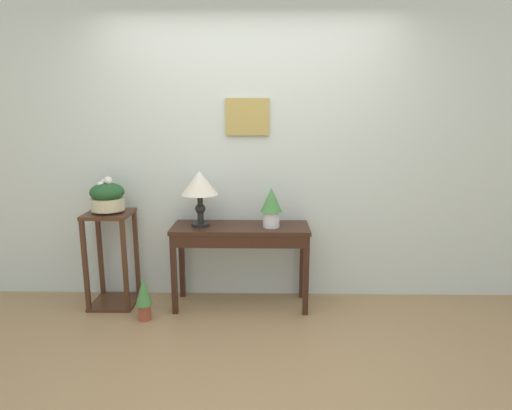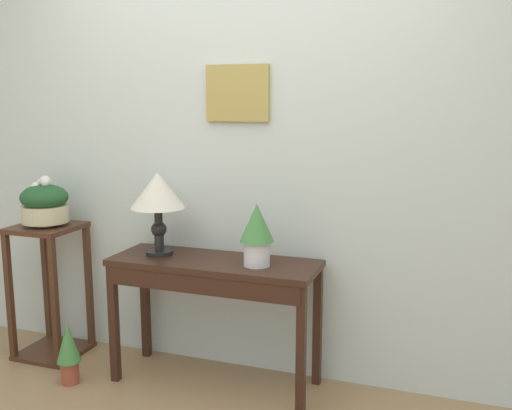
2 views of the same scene
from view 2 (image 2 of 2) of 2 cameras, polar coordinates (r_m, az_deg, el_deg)
The scene contains 7 objects.
back_wall_with_art at distance 3.33m, azimuth -1.13°, elevation 7.05°, with size 9.00×0.13×2.80m.
console_table at distance 3.20m, azimuth -4.30°, elevation -7.34°, with size 1.16×0.41×0.72m.
table_lamp at distance 3.27m, azimuth -9.67°, elevation 1.01°, with size 0.31×0.31×0.47m.
potted_plant_on_console at distance 3.03m, azimuth 0.08°, elevation -2.62°, with size 0.18×0.18×0.33m.
pedestal_stand_left at distance 3.86m, azimuth -19.64°, elevation -7.97°, with size 0.38×0.38×0.84m.
planter_bowl_wide at distance 3.73m, azimuth -20.15°, elevation 0.16°, with size 0.28×0.28×0.31m.
potted_plant_floor at distance 3.52m, azimuth -18.02°, elevation -13.45°, with size 0.13×0.13×0.36m.
Camera 2 is at (1.17, -1.67, 1.58)m, focal length 40.51 mm.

